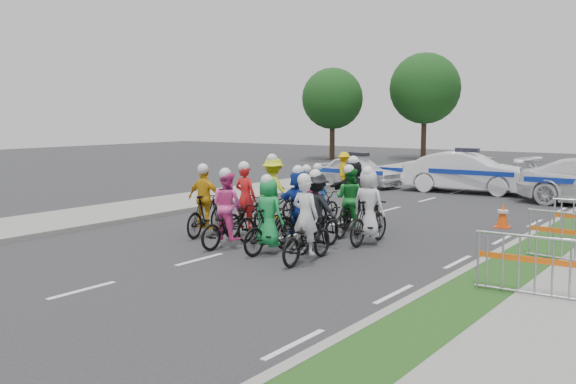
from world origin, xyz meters
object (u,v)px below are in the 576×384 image
Objects in this scene: rider_10 at (274,197)px; cone_0 at (503,215)px; rider_12 at (319,203)px; tree_0 at (332,99)px; rider_4 at (317,218)px; rider_5 at (300,210)px; marshal_hiviz at (344,170)px; police_car_1 at (467,172)px; tree_3 at (425,89)px; barrier_0 at (535,269)px; rider_1 at (269,223)px; rider_8 at (350,209)px; barrier_1 at (576,240)px; police_car_0 at (358,171)px; rider_3 at (206,208)px; rider_0 at (306,233)px; rider_9 at (308,205)px; rider_2 at (228,217)px; rider_7 at (369,214)px; parked_bike at (298,177)px; rider_6 at (246,211)px; rider_11 at (354,198)px.

rider_10 reaches higher than cone_0.
rider_12 is 0.28× the size of tree_0.
rider_5 is (-0.83, 0.51, 0.07)m from rider_4.
rider_12 is at bearing 152.89° from marshal_hiviz.
police_car_1 is 0.78× the size of tree_0.
barrier_0 is at bearing -63.19° from tree_3.
rider_8 reaches higher than rider_1.
barrier_0 is 3.01m from barrier_1.
police_car_0 is at bearing 92.30° from police_car_1.
rider_3 is 8.56m from barrier_0.
rider_9 is (-2.11, 3.21, 0.06)m from rider_0.
rider_2 is at bearing 3.29° from rider_1.
rider_7 reaches higher than police_car_0.
parked_bike is 18.17m from tree_0.
rider_1 reaches higher than rider_12.
rider_4 is 0.99× the size of rider_7.
police_car_0 reaches higher than barrier_1.
rider_6 reaches higher than cone_0.
rider_0 is at bearing 147.70° from rider_6.
rider_1 is 1.49m from rider_5.
rider_6 reaches higher than barrier_0.
rider_3 is 3.71m from rider_8.
marshal_hiviz is at bearing -75.76° from rider_6.
rider_10 is 6.36m from cone_0.
tree_3 reaches higher than rider_10.
rider_6 is 1.02× the size of rider_7.
rider_5 is at bearing -78.44° from rider_1.
police_car_1 is at bearing -123.80° from marshal_hiviz.
rider_3 is 8.14m from cone_0.
parked_bike is at bearing -61.52° from rider_2.
rider_10 is 8.87m from parked_bike.
rider_6 is 11.98m from police_car_0.
rider_6 is at bearing -158.41° from police_car_0.
rider_12 is 9.50m from police_car_1.
rider_2 is 2.68× the size of cone_0.
rider_0 is 1.02× the size of rider_8.
rider_10 reaches higher than rider_5.
parked_bike is at bearing -53.99° from rider_1.
rider_12 is 7.42m from barrier_1.
rider_1 reaches higher than barrier_1.
police_car_0 is at bearing -59.19° from rider_7.
marshal_hiviz is at bearing -57.62° from rider_12.
rider_11 is at bearing -77.52° from rider_4.
rider_7 is at bearing 164.32° from rider_9.
cone_0 is at bearing -116.83° from rider_4.
rider_9 is at bearing -52.96° from rider_4.
barrier_0 is 34.27m from tree_0.
tree_0 reaches higher than cone_0.
rider_3 is 2.52m from rider_5.
rider_8 reaches higher than rider_12.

